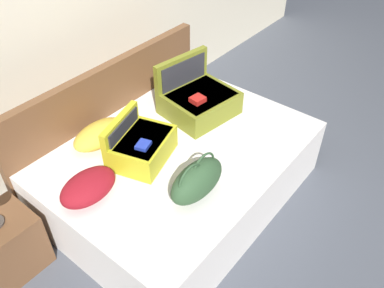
% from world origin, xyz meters
% --- Properties ---
extents(ground_plane, '(12.00, 12.00, 0.00)m').
position_xyz_m(ground_plane, '(0.00, 0.00, 0.00)').
color(ground_plane, '#4C515B').
extents(back_wall, '(8.00, 0.10, 2.60)m').
position_xyz_m(back_wall, '(0.00, 1.65, 1.30)').
color(back_wall, beige).
rests_on(back_wall, ground).
extents(bed, '(2.06, 1.51, 0.53)m').
position_xyz_m(bed, '(0.00, 0.40, 0.26)').
color(bed, silver).
rests_on(bed, ground).
extents(headboard, '(2.10, 0.08, 0.98)m').
position_xyz_m(headboard, '(0.00, 1.20, 0.49)').
color(headboard, brown).
rests_on(headboard, ground).
extents(hard_case_large, '(0.63, 0.59, 0.46)m').
position_xyz_m(hard_case_large, '(0.46, 0.59, 0.66)').
color(hard_case_large, olive).
rests_on(hard_case_large, bed).
extents(hard_case_medium, '(0.56, 0.50, 0.33)m').
position_xyz_m(hard_case_medium, '(-0.27, 0.56, 0.65)').
color(hard_case_medium, gold).
rests_on(hard_case_medium, bed).
extents(duffel_bag, '(0.47, 0.24, 0.31)m').
position_xyz_m(duffel_bag, '(-0.30, -0.00, 0.66)').
color(duffel_bag, '#2D4C2D').
rests_on(duffel_bag, bed).
extents(pillow_near_headboard, '(0.47, 0.27, 0.16)m').
position_xyz_m(pillow_near_headboard, '(-0.35, 0.94, 0.61)').
color(pillow_near_headboard, gold).
rests_on(pillow_near_headboard, bed).
extents(pillow_center_head, '(0.43, 0.29, 0.17)m').
position_xyz_m(pillow_center_head, '(-0.77, 0.56, 0.61)').
color(pillow_center_head, maroon).
rests_on(pillow_center_head, bed).
extents(nightstand, '(0.44, 0.40, 0.47)m').
position_xyz_m(nightstand, '(-1.31, 0.91, 0.24)').
color(nightstand, brown).
rests_on(nightstand, ground).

